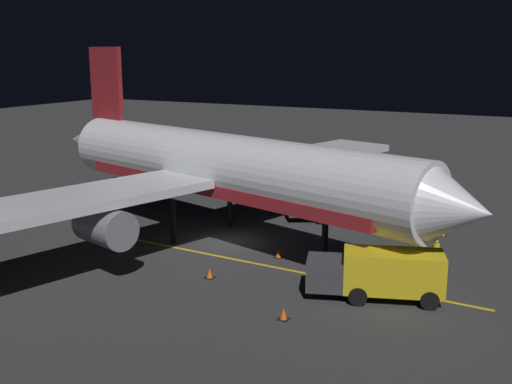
{
  "coord_description": "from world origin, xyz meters",
  "views": [
    {
      "loc": [
        32.79,
        19.41,
        11.95
      ],
      "look_at": [
        0.0,
        2.0,
        3.5
      ],
      "focal_mm": 43.78,
      "sensor_mm": 36.0,
      "label": 1
    }
  ],
  "objects_px": {
    "traffic_cone_far": "(279,254)",
    "traffic_cone_near_left": "(210,274)",
    "catering_truck": "(331,204)",
    "ground_crew_worker": "(436,254)",
    "traffic_cone_near_right": "(443,232)",
    "baggage_truck": "(380,274)",
    "airliner": "(221,169)",
    "traffic_cone_under_wing": "(284,314)"
  },
  "relations": [
    {
      "from": "baggage_truck",
      "to": "ground_crew_worker",
      "type": "height_order",
      "value": "baggage_truck"
    },
    {
      "from": "baggage_truck",
      "to": "traffic_cone_under_wing",
      "type": "height_order",
      "value": "baggage_truck"
    },
    {
      "from": "traffic_cone_far",
      "to": "traffic_cone_near_left",
      "type": "bearing_deg",
      "value": -20.58
    },
    {
      "from": "ground_crew_worker",
      "to": "traffic_cone_far",
      "type": "bearing_deg",
      "value": -75.32
    },
    {
      "from": "airliner",
      "to": "traffic_cone_near_right",
      "type": "distance_m",
      "value": 15.2
    },
    {
      "from": "traffic_cone_near_left",
      "to": "traffic_cone_far",
      "type": "bearing_deg",
      "value": 159.42
    },
    {
      "from": "baggage_truck",
      "to": "traffic_cone_near_right",
      "type": "relative_size",
      "value": 12.53
    },
    {
      "from": "baggage_truck",
      "to": "ground_crew_worker",
      "type": "relative_size",
      "value": 3.96
    },
    {
      "from": "airliner",
      "to": "ground_crew_worker",
      "type": "relative_size",
      "value": 19.99
    },
    {
      "from": "traffic_cone_under_wing",
      "to": "traffic_cone_far",
      "type": "bearing_deg",
      "value": -152.55
    },
    {
      "from": "airliner",
      "to": "traffic_cone_near_left",
      "type": "distance_m",
      "value": 8.13
    },
    {
      "from": "traffic_cone_near_left",
      "to": "airliner",
      "type": "bearing_deg",
      "value": -154.53
    },
    {
      "from": "catering_truck",
      "to": "traffic_cone_near_left",
      "type": "height_order",
      "value": "catering_truck"
    },
    {
      "from": "ground_crew_worker",
      "to": "traffic_cone_under_wing",
      "type": "height_order",
      "value": "ground_crew_worker"
    },
    {
      "from": "baggage_truck",
      "to": "traffic_cone_far",
      "type": "bearing_deg",
      "value": -114.7
    },
    {
      "from": "airliner",
      "to": "baggage_truck",
      "type": "height_order",
      "value": "airliner"
    },
    {
      "from": "baggage_truck",
      "to": "catering_truck",
      "type": "bearing_deg",
      "value": -149.13
    },
    {
      "from": "traffic_cone_near_left",
      "to": "baggage_truck",
      "type": "bearing_deg",
      "value": 99.53
    },
    {
      "from": "traffic_cone_near_right",
      "to": "traffic_cone_far",
      "type": "height_order",
      "value": "same"
    },
    {
      "from": "baggage_truck",
      "to": "traffic_cone_under_wing",
      "type": "relative_size",
      "value": 12.53
    },
    {
      "from": "ground_crew_worker",
      "to": "traffic_cone_under_wing",
      "type": "bearing_deg",
      "value": -24.91
    },
    {
      "from": "traffic_cone_under_wing",
      "to": "ground_crew_worker",
      "type": "bearing_deg",
      "value": 155.09
    },
    {
      "from": "airliner",
      "to": "traffic_cone_near_left",
      "type": "height_order",
      "value": "airliner"
    },
    {
      "from": "catering_truck",
      "to": "traffic_cone_near_right",
      "type": "bearing_deg",
      "value": 88.68
    },
    {
      "from": "airliner",
      "to": "traffic_cone_near_right",
      "type": "xyz_separation_m",
      "value": [
        -7.64,
        12.37,
        -4.43
      ]
    },
    {
      "from": "catering_truck",
      "to": "traffic_cone_under_wing",
      "type": "xyz_separation_m",
      "value": [
        16.89,
        4.34,
        -0.96
      ]
    },
    {
      "from": "baggage_truck",
      "to": "traffic_cone_near_left",
      "type": "bearing_deg",
      "value": -80.47
    },
    {
      "from": "airliner",
      "to": "traffic_cone_near_left",
      "type": "xyz_separation_m",
      "value": [
        6.15,
        2.93,
        -4.43
      ]
    },
    {
      "from": "airliner",
      "to": "baggage_truck",
      "type": "xyz_separation_m",
      "value": [
        4.66,
        11.84,
        -3.41
      ]
    },
    {
      "from": "ground_crew_worker",
      "to": "traffic_cone_near_right",
      "type": "height_order",
      "value": "ground_crew_worker"
    },
    {
      "from": "catering_truck",
      "to": "airliner",
      "type": "bearing_deg",
      "value": -29.22
    },
    {
      "from": "airliner",
      "to": "catering_truck",
      "type": "height_order",
      "value": "airliner"
    },
    {
      "from": "traffic_cone_far",
      "to": "traffic_cone_under_wing",
      "type": "bearing_deg",
      "value": 27.45
    },
    {
      "from": "ground_crew_worker",
      "to": "traffic_cone_near_right",
      "type": "xyz_separation_m",
      "value": [
        -6.77,
        -0.95,
        -0.64
      ]
    },
    {
      "from": "airliner",
      "to": "ground_crew_worker",
      "type": "xyz_separation_m",
      "value": [
        -0.87,
        13.33,
        -3.79
      ]
    },
    {
      "from": "baggage_truck",
      "to": "traffic_cone_near_right",
      "type": "height_order",
      "value": "baggage_truck"
    },
    {
      "from": "ground_crew_worker",
      "to": "traffic_cone_near_left",
      "type": "relative_size",
      "value": 3.16
    },
    {
      "from": "catering_truck",
      "to": "traffic_cone_far",
      "type": "height_order",
      "value": "catering_truck"
    },
    {
      "from": "catering_truck",
      "to": "ground_crew_worker",
      "type": "distance_m",
      "value": 11.34
    },
    {
      "from": "traffic_cone_near_right",
      "to": "catering_truck",
      "type": "bearing_deg",
      "value": -91.32
    },
    {
      "from": "ground_crew_worker",
      "to": "traffic_cone_near_right",
      "type": "bearing_deg",
      "value": -171.99
    },
    {
      "from": "traffic_cone_near_left",
      "to": "ground_crew_worker",
      "type": "bearing_deg",
      "value": 124.04
    }
  ]
}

